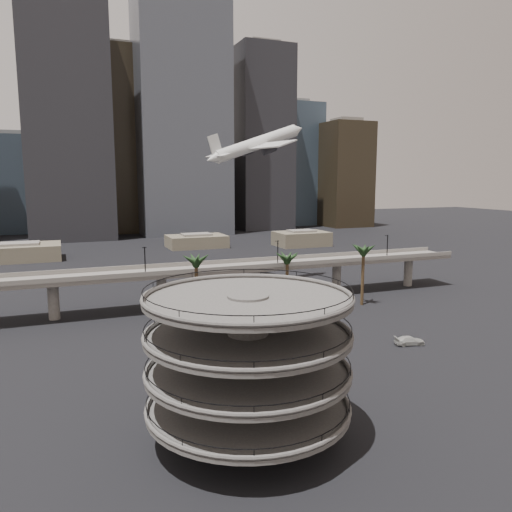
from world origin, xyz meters
name	(u,v)px	position (x,y,z in m)	size (l,w,h in m)	color
ground	(333,405)	(0.00, 0.00, 0.00)	(700.00, 700.00, 0.00)	black
parking_ramp	(248,354)	(-13.00, -4.00, 9.84)	(22.20, 22.20, 17.35)	#4B4846
overpass	(210,273)	(0.00, 55.00, 7.34)	(130.00, 9.30, 14.70)	#67625B
palm_trees	(286,258)	(14.02, 44.65, 11.43)	(42.40, 10.40, 14.00)	#4D3B21
low_buildings	(164,244)	(6.89, 142.30, 2.86)	(135.00, 27.50, 6.80)	#645C49
skyline	(149,142)	(15.11, 217.08, 47.30)	(269.00, 86.00, 129.25)	gray
airborne_jet	(257,144)	(17.63, 70.50, 37.23)	(30.78, 27.90, 12.42)	silver
car_a	(322,362)	(4.96, 11.84, 0.75)	(1.77, 4.41, 1.50)	#9F2916
car_b	(316,350)	(6.70, 17.03, 0.76)	(1.60, 4.60, 1.52)	black
car_c	(410,341)	(24.06, 15.32, 0.75)	(2.10, 5.18, 1.50)	#B8B8B3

